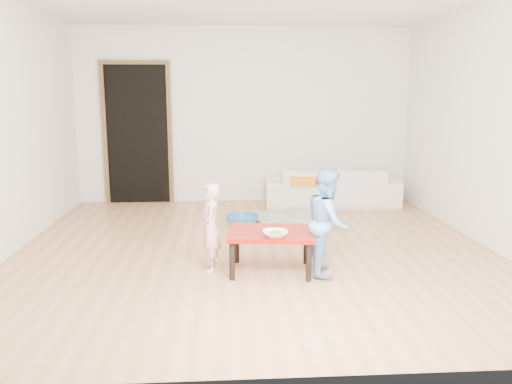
{
  "coord_description": "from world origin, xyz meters",
  "views": [
    {
      "loc": [
        -0.32,
        -5.1,
        1.6
      ],
      "look_at": [
        0.0,
        -0.2,
        0.65
      ],
      "focal_mm": 35.0,
      "sensor_mm": 36.0,
      "label": 1
    }
  ],
  "objects": [
    {
      "name": "floor",
      "position": [
        0.0,
        0.0,
        0.0
      ],
      "size": [
        5.0,
        5.0,
        0.01
      ],
      "primitive_type": "cube",
      "color": "#A97E48",
      "rests_on": "ground"
    },
    {
      "name": "child_pink",
      "position": [
        -0.45,
        -0.66,
        0.41
      ],
      "size": [
        0.21,
        0.31,
        0.82
      ],
      "primitive_type": "imported",
      "rotation": [
        0.0,
        0.0,
        -1.52
      ],
      "color": "#FB7284",
      "rests_on": "floor"
    },
    {
      "name": "broccoli",
      "position": [
        0.12,
        -0.91,
        0.41
      ],
      "size": [
        0.12,
        0.12,
        0.06
      ],
      "primitive_type": null,
      "color": "#2D5919",
      "rests_on": "red_table"
    },
    {
      "name": "sofa",
      "position": [
        1.26,
        2.05,
        0.28
      ],
      "size": [
        1.97,
        0.87,
        0.56
      ],
      "primitive_type": "imported",
      "rotation": [
        0.0,
        0.0,
        3.08
      ],
      "color": "silver",
      "rests_on": "floor"
    },
    {
      "name": "cushion",
      "position": [
        0.85,
        1.86,
        0.43
      ],
      "size": [
        0.5,
        0.45,
        0.13
      ],
      "primitive_type": "cube",
      "rotation": [
        0.0,
        0.0,
        -0.05
      ],
      "color": "orange",
      "rests_on": "sofa"
    },
    {
      "name": "blanket",
      "position": [
        0.64,
        1.11,
        0.03
      ],
      "size": [
        1.26,
        1.12,
        0.05
      ],
      "primitive_type": null,
      "rotation": [
        0.0,
        0.0,
        0.22
      ],
      "color": "#ACA898",
      "rests_on": "floor"
    },
    {
      "name": "doorway",
      "position": [
        -1.6,
        2.48,
        1.02
      ],
      "size": [
        1.02,
        0.08,
        2.11
      ],
      "primitive_type": null,
      "color": "brown",
      "rests_on": "back_wall"
    },
    {
      "name": "right_wall",
      "position": [
        2.5,
        0.0,
        1.3
      ],
      "size": [
        0.02,
        5.0,
        2.6
      ],
      "primitive_type": "cube",
      "color": "white",
      "rests_on": "floor"
    },
    {
      "name": "basin",
      "position": [
        -0.09,
        0.98,
        0.06
      ],
      "size": [
        0.41,
        0.41,
        0.13
      ],
      "primitive_type": "imported",
      "color": "#29669C",
      "rests_on": "floor"
    },
    {
      "name": "left_wall",
      "position": [
        -2.5,
        0.0,
        1.3
      ],
      "size": [
        0.02,
        5.0,
        2.6
      ],
      "primitive_type": "cube",
      "color": "white",
      "rests_on": "floor"
    },
    {
      "name": "child_blue",
      "position": [
        0.61,
        -0.79,
        0.48
      ],
      "size": [
        0.43,
        0.52,
        0.96
      ],
      "primitive_type": "imported",
      "rotation": [
        0.0,
        0.0,
        1.41
      ],
      "color": "#60AAE0",
      "rests_on": "floor"
    },
    {
      "name": "back_wall",
      "position": [
        0.0,
        2.5,
        1.3
      ],
      "size": [
        5.0,
        0.02,
        2.6
      ],
      "primitive_type": "cube",
      "color": "white",
      "rests_on": "floor"
    },
    {
      "name": "red_table",
      "position": [
        0.1,
        -0.72,
        0.19
      ],
      "size": [
        0.83,
        0.66,
        0.39
      ],
      "primitive_type": null,
      "rotation": [
        0.0,
        0.0,
        -0.11
      ],
      "color": "#920E08",
      "rests_on": "floor"
    },
    {
      "name": "bowl",
      "position": [
        0.12,
        -0.91,
        0.41
      ],
      "size": [
        0.22,
        0.22,
        0.05
      ],
      "primitive_type": "imported",
      "color": "white",
      "rests_on": "red_table"
    }
  ]
}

